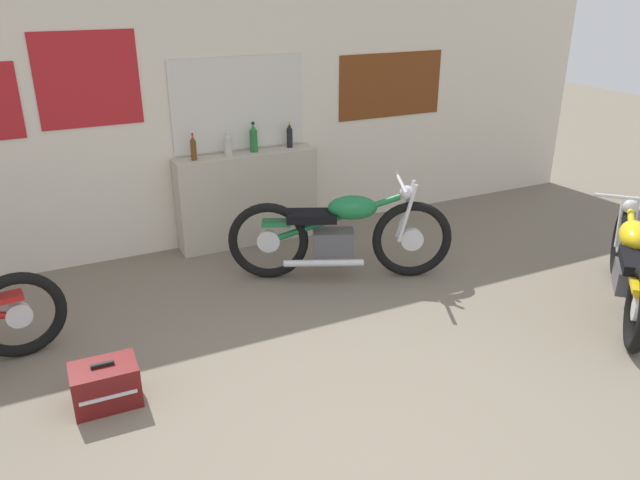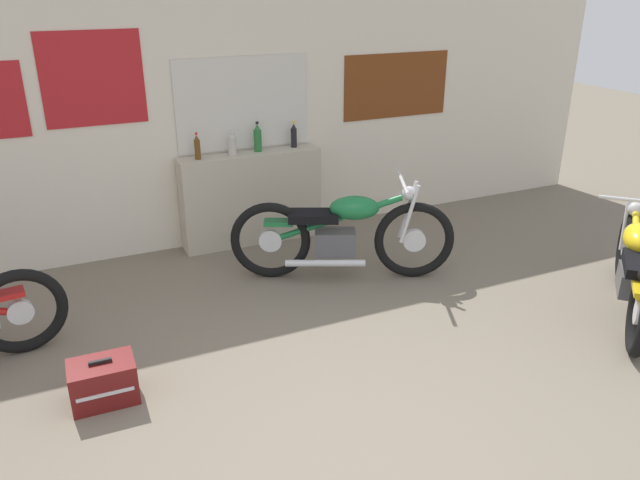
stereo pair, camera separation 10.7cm
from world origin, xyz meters
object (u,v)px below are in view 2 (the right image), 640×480
at_px(bottle_left_center, 232,144).
at_px(motorcycle_green, 342,233).
at_px(bottle_leftmost, 197,147).
at_px(motorcycle_yellow, 635,268).
at_px(bottle_right_center, 294,136).
at_px(bottle_center, 258,138).
at_px(hard_case_darkred, 103,382).

height_order(bottle_left_center, motorcycle_green, bottle_left_center).
relative_size(bottle_leftmost, motorcycle_yellow, 0.18).
relative_size(bottle_leftmost, motorcycle_green, 0.14).
bearing_deg(bottle_right_center, bottle_leftmost, -177.39).
height_order(bottle_left_center, bottle_center, bottle_center).
distance_m(bottle_left_center, bottle_right_center, 0.69).
xyz_separation_m(bottle_leftmost, hard_case_darkred, (-1.27, -2.20, -0.94)).
xyz_separation_m(bottle_left_center, bottle_center, (0.28, 0.03, 0.03)).
height_order(bottle_leftmost, motorcycle_green, bottle_leftmost).
bearing_deg(hard_case_darkred, bottle_leftmost, 60.13).
xyz_separation_m(bottle_leftmost, motorcycle_yellow, (2.92, -2.78, -0.68)).
xyz_separation_m(motorcycle_green, motorcycle_yellow, (1.91, -1.60, -0.04)).
height_order(bottle_leftmost, hard_case_darkred, bottle_leftmost).
xyz_separation_m(bottle_center, motorcycle_green, (0.37, -1.22, -0.66)).
height_order(bottle_left_center, hard_case_darkred, bottle_left_center).
bearing_deg(motorcycle_green, bottle_left_center, 118.80).
distance_m(motorcycle_green, motorcycle_yellow, 2.49).
bearing_deg(hard_case_darkred, bottle_center, 49.66).
bearing_deg(motorcycle_yellow, bottle_right_center, 123.59).
bearing_deg(bottle_center, motorcycle_green, -73.01).
distance_m(bottle_right_center, hard_case_darkred, 3.36).
xyz_separation_m(motorcycle_green, hard_case_darkred, (-2.28, -1.02, -0.30)).
xyz_separation_m(bottle_center, hard_case_darkred, (-1.90, -2.24, -0.96)).
bearing_deg(motorcycle_yellow, bottle_center, 128.98).
bearing_deg(bottle_right_center, motorcycle_yellow, -56.41).
relative_size(bottle_center, bottle_right_center, 1.13).
bearing_deg(bottle_leftmost, motorcycle_green, -49.43).
relative_size(bottle_center, hard_case_darkred, 0.71).
height_order(bottle_left_center, motorcycle_yellow, bottle_left_center).
height_order(bottle_leftmost, motorcycle_yellow, bottle_leftmost).
height_order(bottle_leftmost, bottle_right_center, bottle_right_center).
height_order(bottle_leftmost, bottle_left_center, bottle_leftmost).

